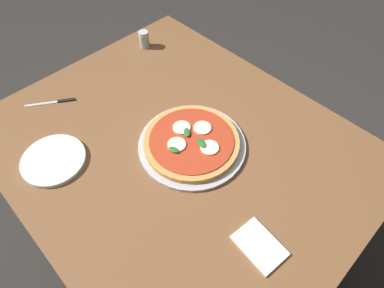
{
  "coord_description": "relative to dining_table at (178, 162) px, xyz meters",
  "views": [
    {
      "loc": [
        0.5,
        -0.42,
        1.57
      ],
      "look_at": [
        0.04,
        0.03,
        0.75
      ],
      "focal_mm": 30.5,
      "sensor_mm": 36.0,
      "label": 1
    }
  ],
  "objects": [
    {
      "name": "ground_plane",
      "position": [
        0.0,
        0.0,
        -0.64
      ],
      "size": [
        6.0,
        6.0,
        0.0
      ],
      "primitive_type": "plane",
      "color": "#2D2B28"
    },
    {
      "name": "dining_table",
      "position": [
        0.0,
        0.0,
        0.0
      ],
      "size": [
        1.18,
        0.97,
        0.74
      ],
      "color": "brown",
      "rests_on": "ground_plane"
    },
    {
      "name": "serving_tray",
      "position": [
        0.04,
        0.03,
        0.11
      ],
      "size": [
        0.34,
        0.34,
        0.01
      ],
      "primitive_type": "cylinder",
      "color": "#B2B2B7",
      "rests_on": "dining_table"
    },
    {
      "name": "pizza",
      "position": [
        0.04,
        0.03,
        0.13
      ],
      "size": [
        0.3,
        0.3,
        0.03
      ],
      "color": "tan",
      "rests_on": "serving_tray"
    },
    {
      "name": "plate_white",
      "position": [
        -0.21,
        -0.32,
        0.11
      ],
      "size": [
        0.2,
        0.2,
        0.01
      ],
      "primitive_type": "cylinder",
      "color": "white",
      "rests_on": "dining_table"
    },
    {
      "name": "napkin",
      "position": [
        0.4,
        -0.08,
        0.11
      ],
      "size": [
        0.14,
        0.1,
        0.01
      ],
      "primitive_type": "cube",
      "rotation": [
        0.0,
        0.0,
        -0.1
      ],
      "color": "white",
      "rests_on": "dining_table"
    },
    {
      "name": "knife",
      "position": [
        -0.44,
        -0.18,
        0.11
      ],
      "size": [
        0.1,
        0.15,
        0.01
      ],
      "color": "black",
      "rests_on": "dining_table"
    },
    {
      "name": "pepper_shaker",
      "position": [
        -0.48,
        0.26,
        0.14
      ],
      "size": [
        0.04,
        0.04,
        0.07
      ],
      "color": "#B2B7AD",
      "rests_on": "dining_table"
    }
  ]
}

